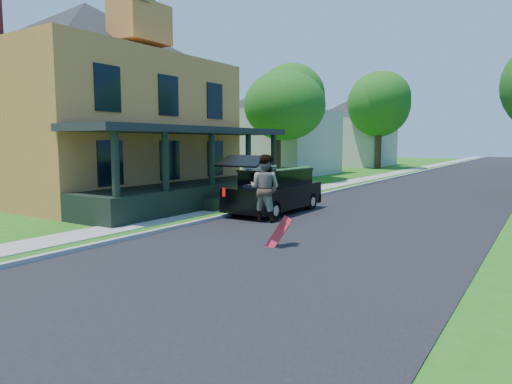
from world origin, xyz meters
The scene contains 13 objects.
ground centered at (0.00, 0.00, 0.00)m, with size 140.00×140.00×0.00m, color #1F6514.
street centered at (0.00, 20.00, 0.00)m, with size 8.00×120.00×0.02m, color black.
curb centered at (-4.05, 20.00, 0.00)m, with size 0.15×120.00×0.12m, color #9D9E99.
sidewalk centered at (-5.60, 20.00, 0.00)m, with size 1.30×120.00×0.03m, color #9D9C94.
front_walk centered at (-9.50, 6.00, 0.00)m, with size 6.50×1.20×0.03m, color #9D9C94.
main_house centered at (-12.80, 5.99, 4.92)m, with size 15.56×15.56×10.10m.
neighbor_house_mid centered at (-13.50, 24.00, 4.19)m, with size 12.78×12.78×8.30m.
neighbor_house_far centered at (-13.50, 40.00, 4.19)m, with size 12.78×12.78×8.30m.
black_suv centered at (-3.20, 6.30, 0.81)m, with size 1.76×4.55×2.12m.
skateboarder centered at (-0.62, 1.50, 1.45)m, with size 0.83×0.67×1.62m.
skateboard centered at (-0.32, 1.66, 0.33)m, with size 0.59×0.36×0.86m.
tree_left_mid centered at (-10.28, 18.40, 5.40)m, with size 7.05×6.62×8.26m.
tree_left_far centered at (-9.00, 35.63, 6.24)m, with size 7.00×7.24×9.33m.
Camera 1 is at (5.10, -7.71, 2.54)m, focal length 32.00 mm.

